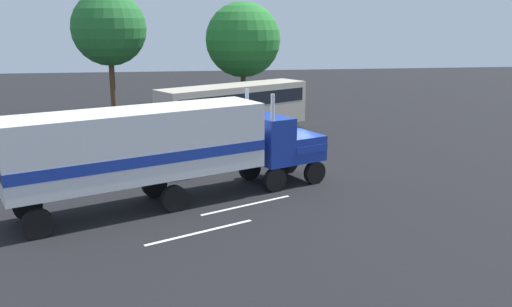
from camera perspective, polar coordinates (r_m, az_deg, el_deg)
The scene contains 9 objects.
ground_plane at distance 26.08m, azimuth 3.15°, elevation -2.80°, with size 120.00×120.00×0.00m, color black.
lane_stripe_near at distance 22.42m, azimuth -0.99°, elevation -5.61°, with size 4.40×0.16×0.01m, color silver.
lane_stripe_mid at distance 19.76m, azimuth -6.01°, elevation -8.48°, with size 4.40×0.16×0.01m, color silver.
semi_truck at distance 22.31m, azimuth -9.89°, elevation 0.82°, with size 13.96×7.99×4.50m.
person_bystander at distance 26.10m, azimuth -7.39°, elevation -0.84°, with size 0.44×0.47×1.63m.
parked_bus at distance 36.11m, azimuth -2.36°, elevation 5.31°, with size 10.78×7.75×3.40m.
parked_car at distance 36.39m, azimuth -23.62°, elevation 2.19°, with size 4.72×2.90×1.57m.
tree_left at distance 43.74m, azimuth -15.64°, elevation 12.90°, with size 5.80×5.80×9.97m.
tree_center at distance 45.42m, azimuth -1.42°, elevation 12.21°, with size 6.31×6.31×9.26m.
Camera 1 is at (-5.08, -24.44, 7.56)m, focal length 36.95 mm.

